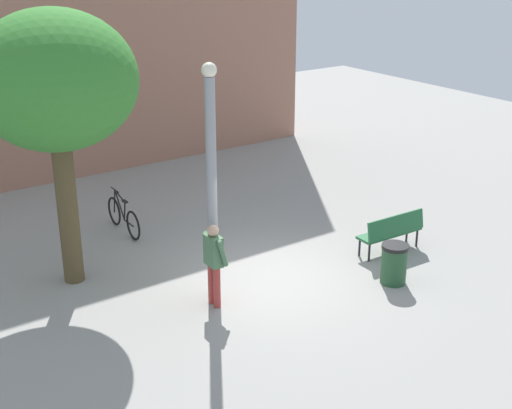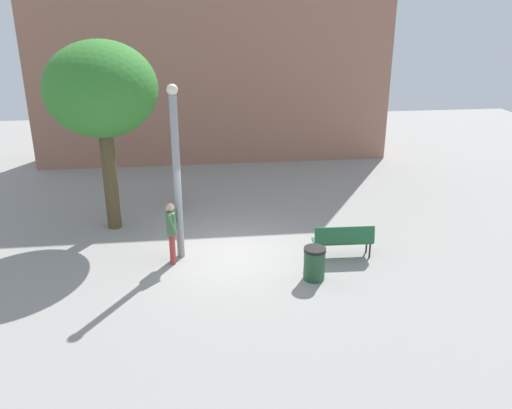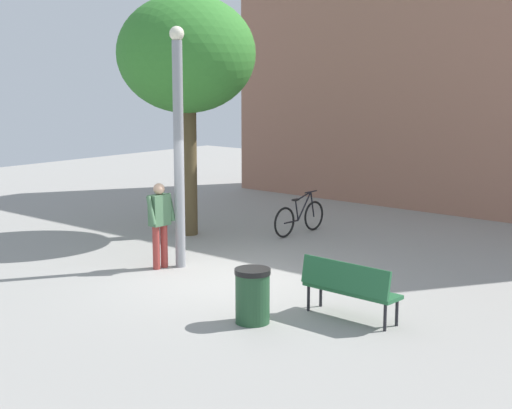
% 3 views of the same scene
% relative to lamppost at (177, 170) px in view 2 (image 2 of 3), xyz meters
% --- Properties ---
extents(ground_plane, '(36.00, 36.00, 0.00)m').
position_rel_lamppost_xyz_m(ground_plane, '(1.37, -0.08, -2.44)').
color(ground_plane, gray).
extents(building_facade, '(14.40, 2.00, 9.35)m').
position_rel_lamppost_xyz_m(building_facade, '(1.37, 9.38, 2.24)').
color(building_facade, '#9E6B56').
rests_on(building_facade, ground_plane).
extents(lamppost, '(0.28, 0.28, 4.61)m').
position_rel_lamppost_xyz_m(lamppost, '(0.00, 0.00, 0.00)').
color(lamppost, gray).
rests_on(lamppost, ground_plane).
extents(person_by_lamppost, '(0.29, 0.60, 1.67)m').
position_rel_lamppost_xyz_m(person_by_lamppost, '(-0.20, -0.34, -1.47)').
color(person_by_lamppost, '#9E3833').
rests_on(person_by_lamppost, ground_plane).
extents(park_bench, '(1.62, 0.53, 0.92)m').
position_rel_lamppost_xyz_m(park_bench, '(4.31, -0.58, -1.89)').
color(park_bench, '#236038').
rests_on(park_bench, ground_plane).
extents(plaza_tree, '(3.14, 3.14, 5.50)m').
position_rel_lamppost_xyz_m(plaza_tree, '(-2.02, 2.22, 1.67)').
color(plaza_tree, brown).
rests_on(plaza_tree, ground_plane).
extents(bicycle_black, '(0.10, 1.81, 0.97)m').
position_rel_lamppost_xyz_m(bicycle_black, '(-0.08, 3.95, -2.06)').
color(bicycle_black, black).
rests_on(bicycle_black, ground_plane).
extents(trash_bin, '(0.55, 0.55, 0.85)m').
position_rel_lamppost_xyz_m(trash_bin, '(3.29, -1.66, -2.01)').
color(trash_bin, '#234C2D').
rests_on(trash_bin, ground_plane).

